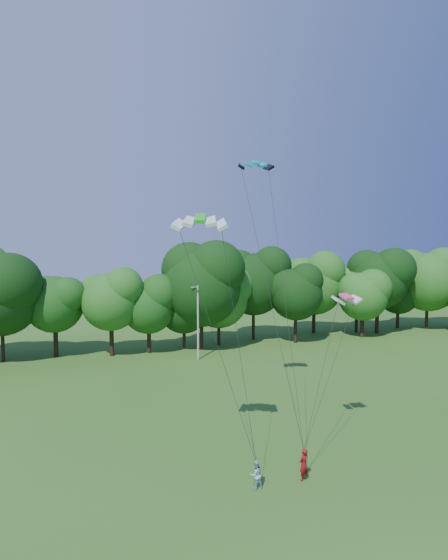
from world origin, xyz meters
name	(u,v)px	position (x,y,z in m)	size (l,w,h in m)	color
ground	(314,518)	(0.00, 0.00, 0.00)	(160.00, 160.00, 0.00)	#295316
utility_pole	(198,321)	(2.60, 29.27, 4.31)	(1.68, 0.27, 8.39)	#B6B7AE
kite_flyer_left	(304,464)	(1.19, 3.10, 0.88)	(0.64, 0.42, 1.76)	maroon
kite_flyer_right	(256,474)	(-1.59, 3.20, 0.76)	(0.74, 0.58, 1.53)	#A3C6E2
kite_teal	(255,163)	(2.41, 12.93, 18.83)	(2.71, 1.61, 0.51)	#05A0AD
kite_green	(200,218)	(-3.91, 5.58, 14.23)	(3.13, 2.23, 0.63)	#24CB1E
kite_pink	(346,297)	(5.79, 6.11, 9.58)	(1.81, 0.88, 0.35)	#F8447F
tree_back_center	(201,271)	(4.27, 33.61, 9.61)	(10.57, 10.57, 15.38)	black
tree_back_east	(357,288)	(28.78, 36.45, 6.50)	(7.16, 7.16, 10.41)	black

